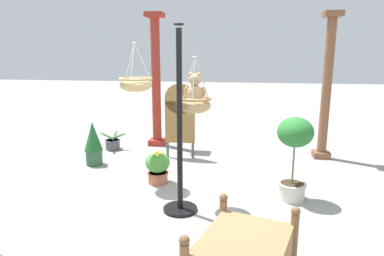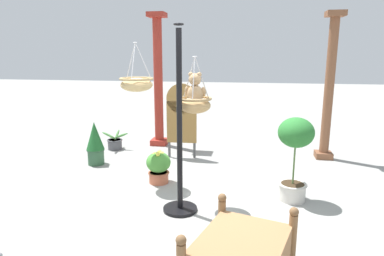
# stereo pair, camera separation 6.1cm
# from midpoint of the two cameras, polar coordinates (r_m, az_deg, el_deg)

# --- Properties ---
(ground_plane) EXTENTS (40.00, 40.00, 0.00)m
(ground_plane) POSITION_cam_midpoint_polar(r_m,az_deg,el_deg) (4.54, 0.09, -13.57)
(ground_plane) COLOR gray
(display_pole_central) EXTENTS (0.44, 0.44, 2.33)m
(display_pole_central) POSITION_cam_midpoint_polar(r_m,az_deg,el_deg) (4.25, -1.67, -5.03)
(display_pole_central) COLOR black
(display_pole_central) RESTS_ON ground
(hanging_basket_with_teddy) EXTENTS (0.44, 0.44, 0.72)m
(hanging_basket_with_teddy) POSITION_cam_midpoint_polar(r_m,az_deg,el_deg) (4.33, 0.88, 4.05)
(hanging_basket_with_teddy) COLOR tan
(teddy_bear) EXTENTS (0.28, 0.25, 0.40)m
(teddy_bear) POSITION_cam_midpoint_polar(r_m,az_deg,el_deg) (4.32, 0.93, 6.40)
(teddy_bear) COLOR tan
(hanging_basket_left_high) EXTENTS (0.50, 0.50, 0.72)m
(hanging_basket_left_high) POSITION_cam_midpoint_polar(r_m,az_deg,el_deg) (5.10, -8.97, 7.38)
(hanging_basket_left_high) COLOR tan
(greenhouse_pillar_left) EXTENTS (0.33, 0.33, 2.73)m
(greenhouse_pillar_left) POSITION_cam_midpoint_polar(r_m,az_deg,el_deg) (6.86, 22.30, 5.90)
(greenhouse_pillar_left) COLOR brown
(greenhouse_pillar_left) RESTS_ON ground
(greenhouse_pillar_right) EXTENTS (0.37, 0.37, 2.82)m
(greenhouse_pillar_right) POSITION_cam_midpoint_polar(r_m,az_deg,el_deg) (7.38, -5.46, 7.51)
(greenhouse_pillar_right) COLOR #9E2D23
(greenhouse_pillar_right) RESTS_ON ground
(potted_plant_fern_front) EXTENTS (0.59, 0.55, 0.39)m
(potted_plant_fern_front) POSITION_cam_midpoint_polar(r_m,az_deg,el_deg) (7.35, -12.63, -2.41)
(potted_plant_fern_front) COLOR #4C4C51
(potted_plant_fern_front) RESTS_ON ground
(potted_plant_flowering_red) EXTENTS (0.32, 0.32, 0.80)m
(potted_plant_flowering_red) POSITION_cam_midpoint_polar(r_m,az_deg,el_deg) (6.38, -15.74, -2.42)
(potted_plant_flowering_red) COLOR #2D5638
(potted_plant_flowering_red) RESTS_ON ground
(potted_plant_tall_leafy) EXTENTS (0.38, 0.38, 0.54)m
(potted_plant_tall_leafy) POSITION_cam_midpoint_polar(r_m,az_deg,el_deg) (5.34, -5.33, -6.45)
(potted_plant_tall_leafy) COLOR #BC6042
(potted_plant_tall_leafy) RESTS_ON ground
(potted_plant_bushy_green) EXTENTS (0.48, 0.48, 1.16)m
(potted_plant_bushy_green) POSITION_cam_midpoint_polar(r_m,az_deg,el_deg) (4.78, 17.30, -3.53)
(potted_plant_bushy_green) COLOR beige
(potted_plant_bushy_green) RESTS_ON ground
(display_sign_board) EXTENTS (0.58, 0.07, 1.44)m
(display_sign_board) POSITION_cam_midpoint_polar(r_m,az_deg,el_deg) (6.45, -1.49, 2.34)
(display_sign_board) COLOR olive
(display_sign_board) RESTS_ON ground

